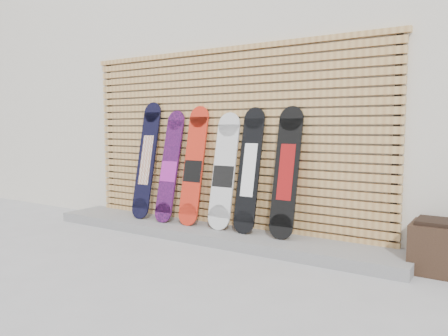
{
  "coord_description": "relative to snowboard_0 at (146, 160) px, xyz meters",
  "views": [
    {
      "loc": [
        2.77,
        -3.57,
        1.34
      ],
      "look_at": [
        -0.0,
        0.75,
        0.85
      ],
      "focal_mm": 35.0,
      "sensor_mm": 36.0,
      "label": 1
    }
  ],
  "objects": [
    {
      "name": "snowboard_2",
      "position": [
        0.78,
        0.01,
        -0.05
      ],
      "size": [
        0.28,
        0.33,
        1.48
      ],
      "color": "red",
      "rests_on": "concrete_step"
    },
    {
      "name": "snowboard_0",
      "position": [
        0.0,
        0.0,
        0.0
      ],
      "size": [
        0.28,
        0.35,
        1.55
      ],
      "color": "black",
      "rests_on": "concrete_step"
    },
    {
      "name": "ground",
      "position": [
        1.25,
        -0.77,
        -0.89
      ],
      "size": [
        80.0,
        80.0,
        0.0
      ],
      "primitive_type": "plane",
      "color": "#9B9B9E",
      "rests_on": "ground"
    },
    {
      "name": "snowboard_3",
      "position": [
        1.22,
        0.02,
        -0.09
      ],
      "size": [
        0.3,
        0.31,
        1.39
      ],
      "color": "silver",
      "rests_on": "concrete_step"
    },
    {
      "name": "snowboard_1",
      "position": [
        0.41,
        -0.01,
        -0.07
      ],
      "size": [
        0.26,
        0.36,
        1.43
      ],
      "color": "black",
      "rests_on": "concrete_step"
    },
    {
      "name": "snowboard_5",
      "position": [
        2.03,
        0.02,
        -0.05
      ],
      "size": [
        0.28,
        0.32,
        1.45
      ],
      "color": "black",
      "rests_on": "concrete_step"
    },
    {
      "name": "slat_wall",
      "position": [
        1.1,
        0.2,
        0.32
      ],
      "size": [
        4.26,
        0.08,
        2.29
      ],
      "color": "tan",
      "rests_on": "ground"
    },
    {
      "name": "snowboard_4",
      "position": [
        1.57,
        0.02,
        -0.05
      ],
      "size": [
        0.27,
        0.32,
        1.45
      ],
      "color": "black",
      "rests_on": "concrete_step"
    },
    {
      "name": "concrete_step",
      "position": [
        1.1,
        -0.09,
        -0.83
      ],
      "size": [
        4.6,
        0.7,
        0.12
      ],
      "primitive_type": "cube",
      "color": "gray",
      "rests_on": "ground"
    },
    {
      "name": "building",
      "position": [
        1.75,
        2.73,
        0.91
      ],
      "size": [
        12.0,
        5.0,
        3.6
      ],
      "primitive_type": "cube",
      "color": "beige",
      "rests_on": "ground"
    }
  ]
}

